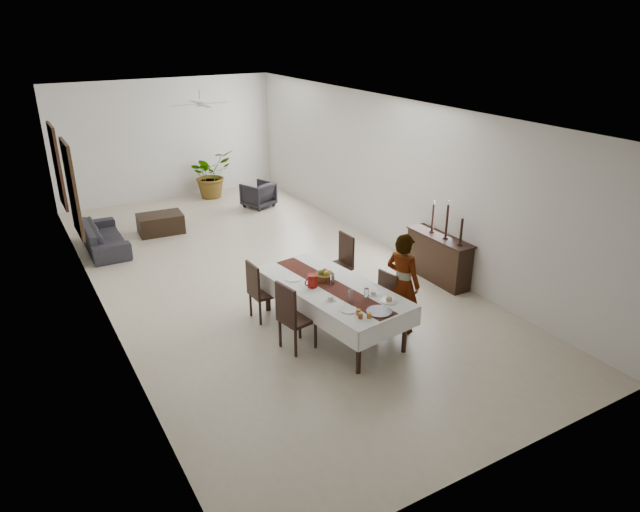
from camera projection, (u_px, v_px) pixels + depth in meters
The scene contains 88 objects.
floor at pixel (263, 274), 11.21m from camera, with size 6.00×12.00×0.00m, color beige.
ceiling at pixel (256, 108), 9.96m from camera, with size 6.00×12.00×0.02m, color white.
wall_back at pixel (167, 140), 15.36m from camera, with size 6.00×0.02×3.20m, color silver.
wall_front at pixel (506, 343), 5.80m from camera, with size 6.00×0.02×3.20m, color silver.
wall_left at pixel (90, 223), 9.19m from camera, with size 0.02×12.00×3.20m, color silver.
wall_right at pixel (390, 175), 11.97m from camera, with size 0.02×12.00×3.20m, color silver.
dining_table_top at pixel (332, 288), 8.92m from camera, with size 1.03×2.48×0.05m, color black.
table_leg_fl at pixel (359, 351), 7.95m from camera, with size 0.07×0.07×0.72m, color black.
table_leg_fr at pixel (405, 331), 8.47m from camera, with size 0.07×0.07×0.72m, color black.
table_leg_bl at pixel (267, 292), 9.67m from camera, with size 0.07×0.07×0.72m, color black.
table_leg_br at pixel (310, 278), 10.18m from camera, with size 0.07×0.07×0.72m, color black.
tablecloth_top at pixel (332, 286), 8.90m from camera, with size 1.22×2.66×0.01m, color white.
tablecloth_drape_left at pixel (300, 306), 8.62m from camera, with size 0.01×2.66×0.31m, color white.
tablecloth_drape_right at pixel (360, 285), 9.30m from camera, with size 0.01×2.66×0.31m, color white.
tablecloth_drape_near at pixel (391, 329), 8.00m from camera, with size 1.22×0.01×0.31m, color white.
tablecloth_drape_far at pixel (284, 268), 9.93m from camera, with size 1.22×0.01×0.31m, color white.
table_runner at pixel (332, 286), 8.90m from camera, with size 0.36×2.58×0.00m, color #542118.
red_pitcher at pixel (312, 281), 8.83m from camera, with size 0.15×0.15×0.21m, color maroon.
pitcher_handle at pixel (308, 282), 8.78m from camera, with size 0.12×0.12×0.02m, color maroon.
wine_glass_near at pixel (366, 294), 8.45m from camera, with size 0.07×0.07×0.18m, color white.
wine_glass_mid at pixel (350, 296), 8.40m from camera, with size 0.07×0.07×0.18m, color silver.
wine_glass_far at pixel (332, 279), 8.94m from camera, with size 0.07×0.07×0.18m, color silver.
teacup_right at pixel (373, 293), 8.61m from camera, with size 0.09×0.09×0.06m, color silver.
saucer_right at pixel (373, 294), 8.62m from camera, with size 0.15×0.15×0.01m, color white.
teacup_left at pixel (331, 298), 8.45m from camera, with size 0.09×0.09×0.06m, color silver.
saucer_left at pixel (331, 299), 8.46m from camera, with size 0.15×0.15×0.01m, color silver.
plate_near_right at pixel (389, 301), 8.41m from camera, with size 0.25×0.25×0.02m, color white.
bread_near_right at pixel (389, 299), 8.40m from camera, with size 0.09×0.09×0.09m, color tan.
plate_near_left at pixel (349, 310), 8.16m from camera, with size 0.25×0.25×0.02m, color silver.
plate_far_left at pixel (293, 279), 9.13m from camera, with size 0.25×0.25×0.02m, color white.
serving_tray at pixel (379, 312), 8.11m from camera, with size 0.37×0.37×0.02m, color #3B3A3F.
jam_jar_a at pixel (369, 315), 7.95m from camera, with size 0.07×0.07×0.08m, color #936115.
jam_jar_b at pixel (360, 316), 7.93m from camera, with size 0.07×0.07×0.08m, color brown.
jam_jar_c at pixel (358, 312), 8.04m from camera, with size 0.07×0.07×0.08m, color #9B6516.
fruit_basket at pixel (324, 277), 9.10m from camera, with size 0.31×0.31×0.10m, color brown.
fruit_red at pixel (325, 271), 9.10m from camera, with size 0.09×0.09×0.09m, color maroon.
fruit_green at pixel (321, 272), 9.07m from camera, with size 0.08×0.08×0.08m, color #4A7824.
fruit_yellow at pixel (326, 273), 9.03m from camera, with size 0.09×0.09×0.09m, color gold.
chair_right_near_seat at pixel (378, 306), 9.06m from camera, with size 0.40×0.40×0.05m, color black.
chair_right_near_leg_fl at pixel (392, 319), 9.12m from camera, with size 0.04×0.04×0.40m, color black.
chair_right_near_leg_fr at pixel (378, 312), 9.36m from camera, with size 0.04×0.04×0.40m, color black.
chair_right_near_leg_bl at pixel (378, 326), 8.93m from camera, with size 0.04×0.04×0.40m, color black.
chair_right_near_leg_br at pixel (363, 318), 9.16m from camera, with size 0.04×0.04×0.40m, color black.
chair_right_near_back at pixel (387, 287), 9.06m from camera, with size 0.40×0.04×0.51m, color black.
chair_right_far_seat at pixel (337, 267), 10.35m from camera, with size 0.45×0.45×0.05m, color black.
chair_right_far_leg_fl at pixel (351, 281), 10.39m from camera, with size 0.05×0.05×0.45m, color black.
chair_right_far_leg_fr at pixel (339, 274), 10.68m from camera, with size 0.05×0.05×0.45m, color black.
chair_right_far_leg_bl at pixel (334, 285), 10.21m from camera, with size 0.05×0.05×0.45m, color black.
chair_right_far_leg_br at pixel (323, 278), 10.50m from camera, with size 0.05×0.05×0.45m, color black.
chair_right_far_back at pixel (346, 249), 10.33m from camera, with size 0.45×0.04×0.57m, color black.
chair_left_near_seat at pixel (298, 319), 8.54m from camera, with size 0.47×0.47×0.05m, color black.
chair_left_near_leg_fl at pixel (280, 333), 8.66m from camera, with size 0.05×0.05×0.46m, color black.
chair_left_near_leg_fr at pixel (296, 343), 8.39m from camera, with size 0.05×0.05×0.46m, color black.
chair_left_near_leg_bl at pixel (300, 325), 8.89m from camera, with size 0.05×0.05×0.46m, color black.
chair_left_near_leg_br at pixel (316, 335), 8.62m from camera, with size 0.05×0.05×0.46m, color black.
chair_left_near_back at pixel (286, 304), 8.29m from camera, with size 0.47×0.04×0.59m, color black.
chair_left_far_seat at pixel (264, 293), 9.41m from camera, with size 0.43×0.43×0.05m, color black.
chair_left_far_leg_fl at pixel (251, 305), 9.55m from camera, with size 0.04×0.04×0.43m, color black.
chair_left_far_leg_fr at pixel (260, 313), 9.28m from camera, with size 0.04×0.04×0.43m, color black.
chair_left_far_leg_bl at pixel (269, 299), 9.73m from camera, with size 0.04×0.04×0.43m, color black.
chair_left_far_leg_br at pixel (279, 308), 9.45m from camera, with size 0.04×0.04×0.43m, color black.
chair_left_far_back at pixel (253, 280), 9.20m from camera, with size 0.43×0.04×0.55m, color black.
woman at pixel (403, 283), 8.91m from camera, with size 0.60×0.39×1.65m, color #919399.
sideboard_body at pixel (438, 259), 10.81m from camera, with size 0.38×1.43×0.86m, color black.
sideboard_top at pixel (440, 237), 10.63m from camera, with size 0.42×1.49×0.03m, color black.
candlestick_near_base at pixel (460, 244), 10.21m from camera, with size 0.10×0.10×0.03m, color black.
candlestick_near_shaft at pixel (461, 231), 10.11m from camera, with size 0.05×0.05×0.48m, color black.
candlestick_near_candle at pixel (463, 216), 10.00m from camera, with size 0.03×0.03×0.08m, color white.
candlestick_mid_base at pixel (445, 238), 10.51m from camera, with size 0.10×0.10×0.03m, color black.
candlestick_mid_shaft at pixel (447, 221), 10.38m from camera, with size 0.05×0.05×0.62m, color black.
candlestick_mid_candle at pixel (449, 203), 10.25m from camera, with size 0.03×0.03×0.08m, color #EDE9CD.
candlestick_far_base at pixel (432, 232), 10.81m from camera, with size 0.10×0.10×0.03m, color black.
candlestick_far_shaft at pixel (433, 218), 10.71m from camera, with size 0.05×0.05×0.53m, color black.
candlestick_far_candle at pixel (434, 202), 10.59m from camera, with size 0.03×0.03×0.08m, color beige.
sofa at pixel (104, 237), 12.30m from camera, with size 1.94×0.76×0.57m, color #2B292E.
armchair at pixel (258, 195), 15.02m from camera, with size 0.71×0.73×0.66m, color #242226.
coffee_table at pixel (161, 224), 13.25m from camera, with size 1.01×0.67×0.45m, color black.
potted_plant at pixel (211, 174), 15.75m from camera, with size 1.16×1.01×1.29m, color #244F1F.
mirror_frame_near at pixel (72, 189), 10.97m from camera, with size 0.06×1.05×1.85m, color black.
mirror_glass_near at pixel (74, 189), 10.98m from camera, with size 0.01×0.90×1.70m, color silver.
mirror_frame_far at pixel (57, 166), 12.64m from camera, with size 0.06×1.05×1.85m, color black.
mirror_glass_far at pixel (59, 166), 12.65m from camera, with size 0.01×0.90×1.70m, color silver.
fan_rod at pixel (200, 95), 12.39m from camera, with size 0.04×0.04×0.20m, color white.
fan_hub at pixel (200, 104), 12.47m from camera, with size 0.16×0.16×0.08m, color beige.
fan_blade_n at pixel (195, 102), 12.75m from camera, with size 0.10×0.55×0.01m, color white.
fan_blade_s at pixel (206, 106), 12.19m from camera, with size 0.10×0.55×0.01m, color silver.
fan_blade_e at pixel (215, 103), 12.63m from camera, with size 0.55×0.10×0.01m, color white.
fan_blade_w at pixel (185, 105), 12.31m from camera, with size 0.55×0.10×0.01m, color white.
Camera 1 is at (-4.15, -9.37, 4.68)m, focal length 32.00 mm.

